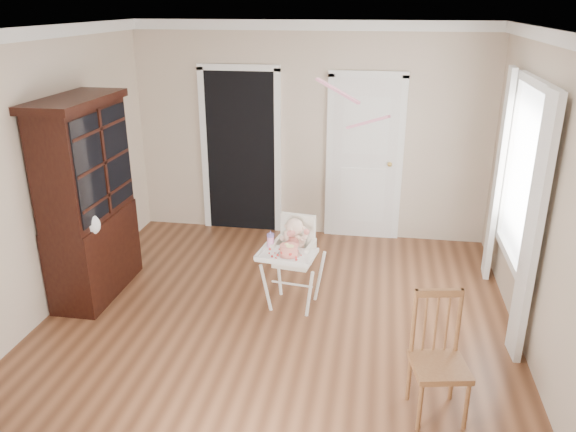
% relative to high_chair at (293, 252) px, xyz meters
% --- Properties ---
extents(floor, '(5.00, 5.00, 0.00)m').
position_rel_high_chair_xyz_m(floor, '(-0.11, -0.53, -0.59)').
color(floor, '#522F1C').
rests_on(floor, ground).
extents(ceiling, '(5.00, 5.00, 0.00)m').
position_rel_high_chair_xyz_m(ceiling, '(-0.11, -0.53, 2.11)').
color(ceiling, white).
rests_on(ceiling, wall_back).
extents(wall_back, '(4.50, 0.00, 4.50)m').
position_rel_high_chair_xyz_m(wall_back, '(-0.11, 1.97, 0.76)').
color(wall_back, beige).
rests_on(wall_back, floor).
extents(wall_left, '(0.00, 5.00, 5.00)m').
position_rel_high_chair_xyz_m(wall_left, '(-2.36, -0.53, 0.76)').
color(wall_left, beige).
rests_on(wall_left, floor).
extents(wall_right, '(0.00, 5.00, 5.00)m').
position_rel_high_chair_xyz_m(wall_right, '(2.14, -0.53, 0.76)').
color(wall_right, beige).
rests_on(wall_right, floor).
extents(crown_molding, '(4.50, 5.00, 0.12)m').
position_rel_high_chair_xyz_m(crown_molding, '(-0.11, -0.53, 2.05)').
color(crown_molding, white).
rests_on(crown_molding, ceiling).
extents(doorway, '(1.06, 0.05, 2.22)m').
position_rel_high_chair_xyz_m(doorway, '(-1.01, 1.95, 0.52)').
color(doorway, black).
rests_on(doorway, wall_back).
extents(closet_door, '(0.96, 0.09, 2.13)m').
position_rel_high_chair_xyz_m(closet_door, '(0.59, 1.94, 0.44)').
color(closet_door, white).
rests_on(closet_door, wall_back).
extents(window_right, '(0.13, 1.84, 2.30)m').
position_rel_high_chair_xyz_m(window_right, '(2.07, 0.27, 0.70)').
color(window_right, white).
rests_on(window_right, wall_right).
extents(high_chair, '(0.62, 0.74, 0.96)m').
position_rel_high_chair_xyz_m(high_chair, '(0.00, 0.00, 0.00)').
color(high_chair, white).
rests_on(high_chair, floor).
extents(baby, '(0.27, 0.22, 0.42)m').
position_rel_high_chair_xyz_m(baby, '(0.00, 0.02, 0.13)').
color(baby, beige).
rests_on(baby, high_chair).
extents(cake, '(0.22, 0.22, 0.10)m').
position_rel_high_chair_xyz_m(cake, '(-0.01, -0.22, 0.13)').
color(cake, silver).
rests_on(cake, high_chair).
extents(sippy_cup, '(0.07, 0.07, 0.17)m').
position_rel_high_chair_xyz_m(sippy_cup, '(-0.21, -0.06, 0.15)').
color(sippy_cup, '#EF92CB').
rests_on(sippy_cup, high_chair).
extents(china_cabinet, '(0.54, 1.22, 2.06)m').
position_rel_high_chair_xyz_m(china_cabinet, '(-2.09, -0.05, 0.44)').
color(china_cabinet, black).
rests_on(china_cabinet, floor).
extents(dining_chair, '(0.46, 0.46, 0.96)m').
position_rel_high_chair_xyz_m(dining_chair, '(1.30, -1.39, -0.14)').
color(dining_chair, brown).
rests_on(dining_chair, floor).
extents(streamer, '(0.38, 0.35, 0.15)m').
position_rel_high_chair_xyz_m(streamer, '(0.43, -0.55, 1.67)').
color(streamer, pink).
rests_on(streamer, ceiling).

